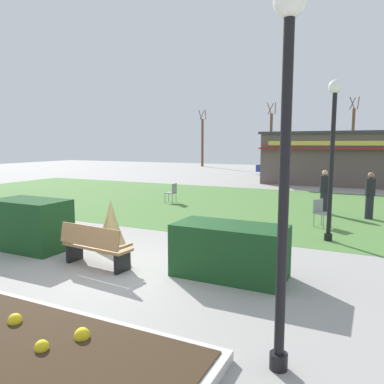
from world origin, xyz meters
name	(u,v)px	position (x,y,z in m)	size (l,w,h in m)	color
ground_plane	(124,272)	(0.00, 0.00, 0.00)	(80.00, 80.00, 0.00)	#999691
lawn_patch	(254,205)	(0.00, 9.55, 0.00)	(36.00, 12.00, 0.01)	#4C7A38
flower_bed	(21,359)	(0.90, -3.32, 0.09)	(4.60, 2.49, 0.32)	beige
park_bench	(95,246)	(-0.75, -0.02, 0.48)	(1.74, 0.67, 0.95)	#9E7547
hedge_left	(31,224)	(-3.19, 0.38, 0.64)	(1.95, 1.10, 1.28)	#19421E
hedge_right	(230,251)	(2.10, 0.73, 0.54)	(2.26, 1.10, 1.08)	#19421E
ornamental_grass_behind_left	(111,224)	(-1.40, 1.38, 0.63)	(0.70, 0.70, 1.26)	tan
ornamental_grass_behind_right	(111,225)	(-1.56, 1.55, 0.54)	(0.79, 0.79, 1.09)	tan
ornamental_grass_behind_center	(110,229)	(-1.28, 1.16, 0.55)	(0.73, 0.73, 1.10)	tan
lamppost_near	(286,139)	(3.75, -2.00, 2.75)	(0.36, 0.36, 4.39)	black
lamppost_mid	(333,142)	(3.60, 4.63, 2.75)	(0.36, 0.36, 4.39)	black
trash_bin	(42,231)	(-3.18, 0.73, 0.41)	(0.52, 0.52, 0.82)	#2D4233
food_kiosk	(346,158)	(2.92, 20.18, 1.75)	(10.62, 4.27, 3.47)	#594C47
cafe_chair_west	(321,211)	(3.15, 6.41, 0.53)	(0.61, 0.61, 0.89)	gray
cafe_chair_east	(172,191)	(-3.62, 8.62, 0.53)	(0.46, 0.46, 0.89)	gray
person_strolling	(370,195)	(4.57, 8.49, 0.86)	(0.34, 0.34, 1.69)	#23232D
person_standing	(324,191)	(2.96, 8.90, 0.86)	(0.34, 0.34, 1.69)	#23232D
parked_car_west_slot	(282,167)	(-2.51, 26.14, 0.64)	(4.31, 2.27, 1.20)	navy
parked_car_center_slot	(347,169)	(2.66, 26.14, 0.64)	(4.32, 2.28, 1.20)	maroon
tree_left_bg	(202,141)	(-13.72, 34.13, 2.93)	(0.91, 0.96, 6.59)	brown
tree_right_bg	(271,140)	(-4.93, 31.53, 3.00)	(0.91, 0.96, 6.74)	brown
tree_center_bg	(352,139)	(2.63, 32.31, 3.13)	(0.91, 0.96, 6.99)	brown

